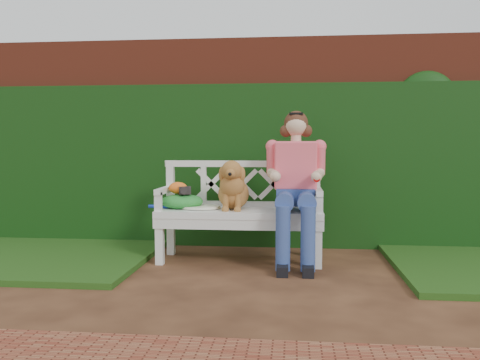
# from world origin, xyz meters

# --- Properties ---
(ground) EXTENTS (60.00, 60.00, 0.00)m
(ground) POSITION_xyz_m (0.00, 0.00, 0.00)
(ground) COLOR #351D12
(brick_wall) EXTENTS (10.00, 0.30, 2.20)m
(brick_wall) POSITION_xyz_m (0.00, 1.90, 1.10)
(brick_wall) COLOR maroon
(brick_wall) RESTS_ON ground
(ivy_hedge) EXTENTS (10.00, 0.18, 1.70)m
(ivy_hedge) POSITION_xyz_m (0.00, 1.68, 0.85)
(ivy_hedge) COLOR #13330A
(ivy_hedge) RESTS_ON ground
(grass_left) EXTENTS (2.60, 2.00, 0.05)m
(grass_left) POSITION_xyz_m (-2.40, 0.90, 0.03)
(grass_left) COLOR #1D400E
(grass_left) RESTS_ON ground
(garden_bench) EXTENTS (1.65, 0.81, 0.48)m
(garden_bench) POSITION_xyz_m (-0.26, 0.94, 0.24)
(garden_bench) COLOR white
(garden_bench) RESTS_ON ground
(seated_woman) EXTENTS (0.77, 0.89, 1.34)m
(seated_woman) POSITION_xyz_m (0.25, 0.92, 0.67)
(seated_woman) COLOR #DD2B63
(seated_woman) RESTS_ON ground
(dog) EXTENTS (0.38, 0.46, 0.46)m
(dog) POSITION_xyz_m (-0.32, 0.93, 0.71)
(dog) COLOR #9D632E
(dog) RESTS_ON garden_bench
(tennis_racket) EXTENTS (0.75, 0.45, 0.03)m
(tennis_racket) POSITION_xyz_m (-0.66, 0.94, 0.50)
(tennis_racket) COLOR white
(tennis_racket) RESTS_ON garden_bench
(green_bag) EXTENTS (0.44, 0.37, 0.14)m
(green_bag) POSITION_xyz_m (-0.80, 0.95, 0.55)
(green_bag) COLOR green
(green_bag) RESTS_ON garden_bench
(camera_item) EXTENTS (0.13, 0.11, 0.07)m
(camera_item) POSITION_xyz_m (-0.77, 0.92, 0.65)
(camera_item) COLOR #262323
(camera_item) RESTS_ON green_bag
(baseball_glove) EXTENTS (0.21, 0.18, 0.11)m
(baseball_glove) POSITION_xyz_m (-0.84, 0.96, 0.67)
(baseball_glove) COLOR orange
(baseball_glove) RESTS_ON green_bag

